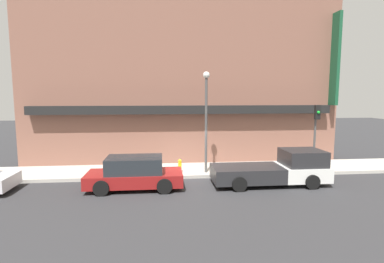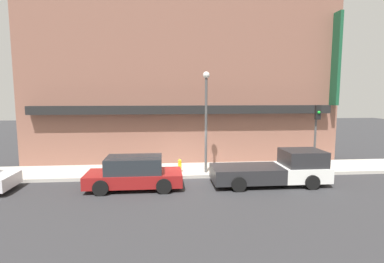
# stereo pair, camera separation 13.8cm
# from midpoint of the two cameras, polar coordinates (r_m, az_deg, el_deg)

# --- Properties ---
(ground_plane) EXTENTS (80.00, 80.00, 0.00)m
(ground_plane) POSITION_cam_midpoint_polar(r_m,az_deg,el_deg) (16.05, -0.44, -8.99)
(ground_plane) COLOR #2D2D30
(sidewalk) EXTENTS (36.00, 2.99, 0.18)m
(sidewalk) POSITION_cam_midpoint_polar(r_m,az_deg,el_deg) (17.46, -0.87, -7.37)
(sidewalk) COLOR #B7B2A8
(sidewalk) RESTS_ON ground
(building) EXTENTS (19.80, 3.80, 10.95)m
(building) POSITION_cam_midpoint_polar(r_m,az_deg,el_deg) (19.92, -1.54, 9.97)
(building) COLOR brown
(building) RESTS_ON ground
(pickup_truck) EXTENTS (5.65, 2.14, 1.70)m
(pickup_truck) POSITION_cam_midpoint_polar(r_m,az_deg,el_deg) (15.50, 16.14, -6.96)
(pickup_truck) COLOR white
(pickup_truck) RESTS_ON ground
(parked_car) EXTENTS (4.47, 2.08, 1.52)m
(parked_car) POSITION_cam_midpoint_polar(r_m,az_deg,el_deg) (14.52, -10.66, -7.79)
(parked_car) COLOR maroon
(parked_car) RESTS_ON ground
(fire_hydrant) EXTENTS (0.20, 0.20, 0.73)m
(fire_hydrant) POSITION_cam_midpoint_polar(r_m,az_deg,el_deg) (16.58, -2.10, -6.54)
(fire_hydrant) COLOR yellow
(fire_hydrant) RESTS_ON sidewalk
(street_lamp) EXTENTS (0.36, 0.36, 5.47)m
(street_lamp) POSITION_cam_midpoint_polar(r_m,az_deg,el_deg) (16.15, 2.95, 4.08)
(street_lamp) COLOR #4C4C4C
(street_lamp) RESTS_ON sidewalk
(traffic_light) EXTENTS (0.28, 0.42, 3.68)m
(traffic_light) POSITION_cam_midpoint_polar(r_m,az_deg,el_deg) (18.21, 22.82, 1.06)
(traffic_light) COLOR #4C4C4C
(traffic_light) RESTS_ON sidewalk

